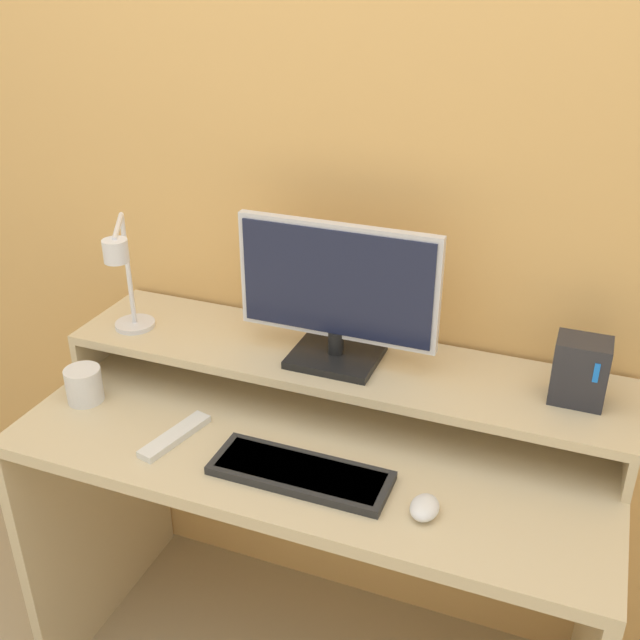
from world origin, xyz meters
The scene contains 10 objects.
wall_back centered at (0.00, 0.63, 1.25)m, with size 6.00×0.05×2.50m.
desk centered at (0.00, 0.30, 0.56)m, with size 1.32×0.60×0.78m.
monitor_shelf centered at (0.00, 0.45, 0.88)m, with size 1.32×0.30×0.12m.
monitor centered at (-0.01, 0.44, 1.06)m, with size 0.46×0.17×0.33m.
desk_lamp centered at (-0.49, 0.34, 1.06)m, with size 0.16×0.22×0.30m.
router_dock centered at (0.52, 0.46, 0.96)m, with size 0.11×0.09×0.14m.
keyboard centered at (0.03, 0.15, 0.79)m, with size 0.37×0.13×0.02m.
mouse centered at (0.29, 0.13, 0.79)m, with size 0.06×0.08×0.03m.
remote_control centered at (-0.28, 0.17, 0.79)m, with size 0.08×0.19×0.02m.
mug centered at (-0.56, 0.23, 0.82)m, with size 0.09×0.09×0.08m.
Camera 1 is at (0.51, -0.97, 1.76)m, focal length 42.00 mm.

